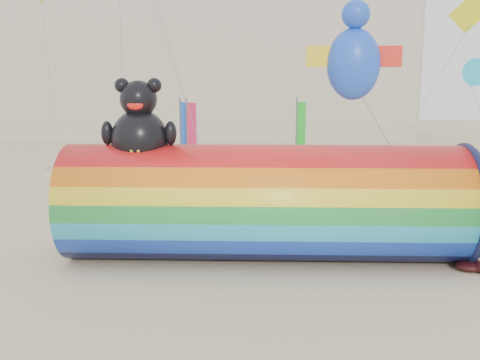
{
  "coord_description": "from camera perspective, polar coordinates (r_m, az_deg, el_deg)",
  "views": [
    {
      "loc": [
        1.15,
        -18.18,
        5.82
      ],
      "look_at": [
        0.5,
        1.5,
        2.4
      ],
      "focal_mm": 40.0,
      "sensor_mm": 36.0,
      "label": 1
    }
  ],
  "objects": [
    {
      "name": "ground",
      "position": [
        19.12,
        -1.66,
        -7.87
      ],
      "size": [
        160.0,
        160.0,
        0.0
      ],
      "primitive_type": "plane",
      "color": "#CCB58C",
      "rests_on": "ground"
    },
    {
      "name": "hotel_building",
      "position": [
        65.62,
        -9.96,
        13.63
      ],
      "size": [
        60.4,
        15.4,
        20.6
      ],
      "color": "#B7AD99",
      "rests_on": "ground"
    },
    {
      "name": "windsock_assembly",
      "position": [
        18.18,
        2.75,
        -2.08
      ],
      "size": [
        13.5,
        4.11,
        6.23
      ],
      "color": "red",
      "rests_on": "ground"
    },
    {
      "name": "festival_banners",
      "position": [
        34.18,
        -1.52,
        4.5
      ],
      "size": [
        8.12,
        2.39,
        5.2
      ],
      "color": "#59595E",
      "rests_on": "ground"
    }
  ]
}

